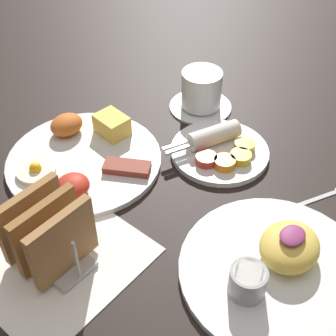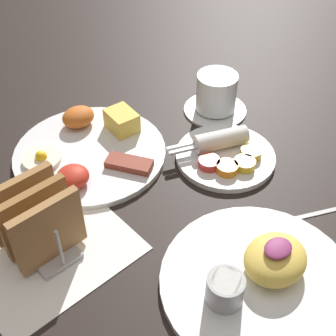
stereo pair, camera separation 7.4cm
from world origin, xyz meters
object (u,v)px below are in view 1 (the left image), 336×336
at_px(toast_rack, 48,233).
at_px(coffee_cup, 201,92).
at_px(plate_breakfast, 83,156).
at_px(plate_condiments, 220,149).
at_px(plate_foreground, 278,264).

bearing_deg(toast_rack, coffee_cup, 8.36).
relative_size(plate_breakfast, plate_condiments, 1.54).
height_order(plate_breakfast, plate_condiments, plate_breakfast).
height_order(toast_rack, coffee_cup, toast_rack).
bearing_deg(plate_foreground, coffee_cup, 52.37).
xyz_separation_m(plate_breakfast, plate_condiments, (0.16, -0.17, 0.00)).
bearing_deg(toast_rack, plate_foreground, -54.03).
xyz_separation_m(plate_breakfast, coffee_cup, (0.25, -0.06, 0.02)).
xyz_separation_m(plate_condiments, plate_foreground, (-0.15, -0.20, 0.00)).
bearing_deg(plate_breakfast, plate_foreground, -87.67).
bearing_deg(plate_condiments, coffee_cup, 50.40).
distance_m(plate_breakfast, toast_rack, 0.21).
bearing_deg(plate_breakfast, plate_condiments, -45.58).
xyz_separation_m(plate_condiments, toast_rack, (-0.33, 0.05, 0.04)).
distance_m(plate_breakfast, plate_foreground, 0.37).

